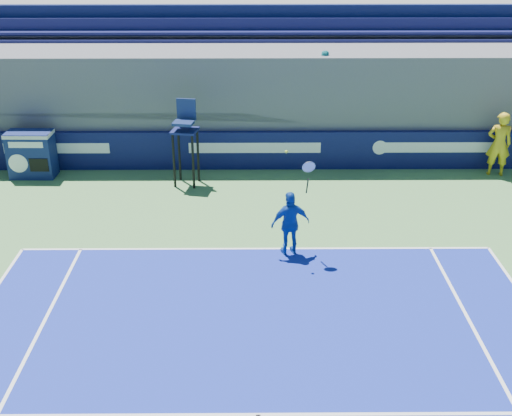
{
  "coord_description": "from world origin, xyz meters",
  "views": [
    {
      "loc": [
        -0.09,
        -1.39,
        7.2
      ],
      "look_at": [
        0.0,
        11.5,
        1.25
      ],
      "focal_mm": 45.0,
      "sensor_mm": 36.0,
      "label": 1
    }
  ],
  "objects_px": {
    "match_clock": "(31,153)",
    "ball_person": "(499,144)",
    "umpire_chair": "(185,134)",
    "tennis_player": "(290,223)"
  },
  "relations": [
    {
      "from": "match_clock",
      "to": "ball_person",
      "type": "bearing_deg",
      "value": 0.17
    },
    {
      "from": "ball_person",
      "to": "umpire_chair",
      "type": "distance_m",
      "value": 9.23
    },
    {
      "from": "umpire_chair",
      "to": "tennis_player",
      "type": "height_order",
      "value": "tennis_player"
    },
    {
      "from": "match_clock",
      "to": "umpire_chair",
      "type": "relative_size",
      "value": 0.56
    },
    {
      "from": "umpire_chair",
      "to": "tennis_player",
      "type": "bearing_deg",
      "value": -57.02
    },
    {
      "from": "ball_person",
      "to": "match_clock",
      "type": "xyz_separation_m",
      "value": [
        -13.83,
        -0.04,
        -0.24
      ]
    },
    {
      "from": "tennis_player",
      "to": "ball_person",
      "type": "bearing_deg",
      "value": 37.16
    },
    {
      "from": "ball_person",
      "to": "match_clock",
      "type": "bearing_deg",
      "value": 9.43
    },
    {
      "from": "match_clock",
      "to": "tennis_player",
      "type": "relative_size",
      "value": 0.54
    },
    {
      "from": "match_clock",
      "to": "tennis_player",
      "type": "distance_m",
      "value": 8.83
    }
  ]
}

